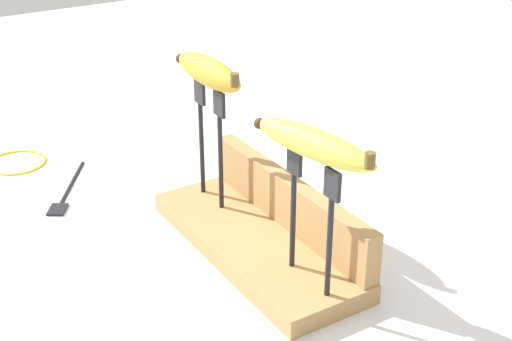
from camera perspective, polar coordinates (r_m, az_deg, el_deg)
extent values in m
plane|color=silver|center=(1.03, 0.00, -6.38)|extent=(3.00, 3.00, 0.00)
cube|color=#A87F4C|center=(1.02, 0.00, -5.74)|extent=(0.37, 0.14, 0.03)
cube|color=#A87F4C|center=(1.02, 2.65, -2.49)|extent=(0.36, 0.02, 0.07)
cylinder|color=black|center=(1.09, -4.42, 1.66)|extent=(0.01, 0.01, 0.14)
cube|color=black|center=(1.06, -4.59, 6.12)|extent=(0.03, 0.01, 0.04)
cylinder|color=black|center=(1.05, -2.95, 0.57)|extent=(0.01, 0.01, 0.14)
cube|color=black|center=(1.01, -3.07, 5.18)|extent=(0.03, 0.01, 0.04)
cylinder|color=black|center=(0.91, 2.71, -4.01)|extent=(0.01, 0.01, 0.13)
cube|color=black|center=(0.87, 2.83, 0.75)|extent=(0.03, 0.01, 0.04)
cylinder|color=black|center=(0.86, 5.54, -6.11)|extent=(0.01, 0.01, 0.13)
cube|color=black|center=(0.82, 5.79, -1.15)|extent=(0.03, 0.01, 0.04)
ellipsoid|color=gold|center=(1.02, -3.91, 7.68)|extent=(0.16, 0.04, 0.04)
cylinder|color=brown|center=(0.96, -1.72, 7.06)|extent=(0.01, 0.01, 0.02)
sphere|color=#3F2D19|center=(1.08, -5.93, 8.69)|extent=(0.01, 0.01, 0.01)
ellipsoid|color=#DBD147|center=(0.83, 4.34, 2.04)|extent=(0.18, 0.07, 0.04)
cylinder|color=brown|center=(0.78, 8.88, 0.80)|extent=(0.01, 0.01, 0.02)
sphere|color=#3F2D19|center=(0.89, 0.27, 3.70)|extent=(0.01, 0.01, 0.01)
cylinder|color=black|center=(1.25, -14.16, -0.80)|extent=(0.13, 0.09, 0.01)
cube|color=black|center=(1.17, -15.24, -2.88)|extent=(0.04, 0.04, 0.01)
torus|color=gold|center=(1.34, -18.17, 0.68)|extent=(0.10, 0.10, 0.01)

